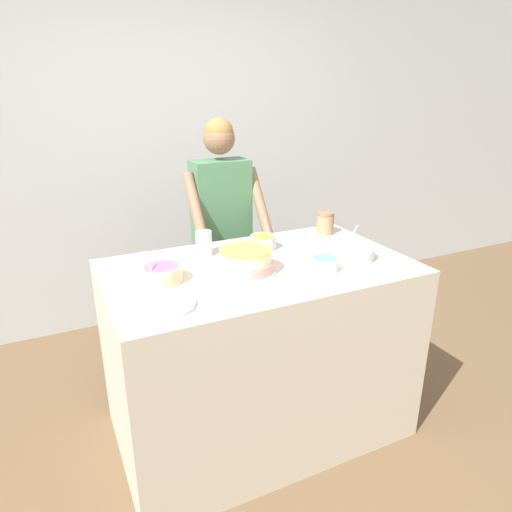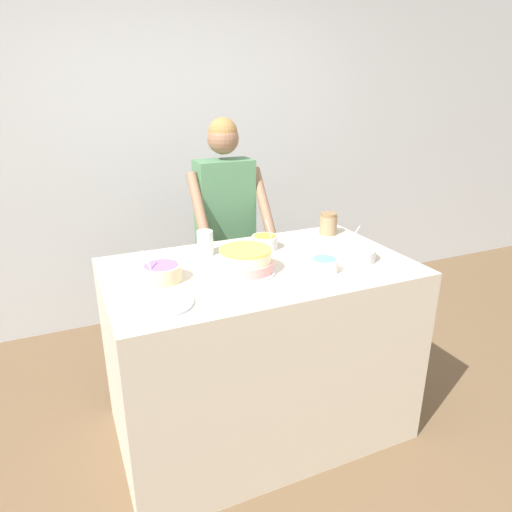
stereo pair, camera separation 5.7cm
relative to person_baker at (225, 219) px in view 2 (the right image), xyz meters
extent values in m
plane|color=brown|center=(-0.11, -1.21, -0.97)|extent=(14.00, 14.00, 0.00)
cube|color=silver|center=(-0.11, 0.81, 0.33)|extent=(10.00, 0.05, 2.60)
cube|color=beige|center=(-0.11, -0.77, -0.50)|extent=(1.47, 0.87, 0.95)
cylinder|color=#2D2D38|center=(-0.08, 0.01, -0.59)|extent=(0.11, 0.11, 0.77)
cylinder|color=#2D2D38|center=(0.08, 0.01, -0.59)|extent=(0.11, 0.11, 0.77)
cube|color=#4C7F56|center=(0.00, 0.01, 0.08)|extent=(0.35, 0.19, 0.58)
cylinder|color=#8E664C|center=(-0.21, -0.15, 0.08)|extent=(0.06, 0.37, 0.48)
cylinder|color=#8E664C|center=(0.21, -0.15, 0.08)|extent=(0.06, 0.37, 0.48)
sphere|color=#8E664C|center=(0.00, 0.01, 0.50)|extent=(0.19, 0.19, 0.19)
sphere|color=olive|center=(0.00, 0.01, 0.53)|extent=(0.18, 0.18, 0.18)
cylinder|color=silver|center=(-0.20, -0.82, -0.02)|extent=(0.28, 0.28, 0.01)
cylinder|color=pink|center=(-0.20, -0.82, 0.01)|extent=(0.25, 0.25, 0.05)
cylinder|color=#F4EABC|center=(-0.20, -0.82, 0.06)|extent=(0.24, 0.24, 0.05)
cylinder|color=#F2DB4C|center=(-0.20, -0.82, 0.09)|extent=(0.24, 0.24, 0.01)
cylinder|color=silver|center=(0.02, -0.56, 0.01)|extent=(0.14, 0.14, 0.07)
cylinder|color=#EF9938|center=(0.02, -0.56, 0.04)|extent=(0.12, 0.12, 0.01)
cylinder|color=silver|center=(0.03, -0.60, 0.07)|extent=(0.07, 0.02, 0.17)
cylinder|color=silver|center=(0.36, -0.89, 0.01)|extent=(0.20, 0.20, 0.06)
cylinder|color=pink|center=(0.36, -0.89, 0.03)|extent=(0.17, 0.17, 0.01)
cylinder|color=silver|center=(0.38, -0.82, 0.06)|extent=(0.09, 0.03, 0.15)
cylinder|color=white|center=(0.13, -0.96, 0.01)|extent=(0.13, 0.13, 0.06)
cylinder|color=#60B7E0|center=(0.13, -0.96, 0.04)|extent=(0.11, 0.11, 0.01)
cylinder|color=beige|center=(-0.58, -0.76, 0.01)|extent=(0.18, 0.18, 0.07)
cylinder|color=#9E66B7|center=(-0.58, -0.76, 0.04)|extent=(0.15, 0.15, 0.01)
cylinder|color=silver|center=(-0.64, -0.79, 0.06)|extent=(0.05, 0.08, 0.15)
cylinder|color=silver|center=(-0.30, -0.52, 0.04)|extent=(0.08, 0.08, 0.13)
cylinder|color=silver|center=(-0.64, -1.00, -0.02)|extent=(0.26, 0.26, 0.01)
cylinder|color=#9E7F5B|center=(0.46, -0.48, 0.03)|extent=(0.10, 0.10, 0.11)
cylinder|color=olive|center=(0.46, -0.48, 0.10)|extent=(0.09, 0.09, 0.02)
camera|label=1|loc=(-1.01, -2.62, 0.79)|focal=32.00mm
camera|label=2|loc=(-0.96, -2.64, 0.79)|focal=32.00mm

